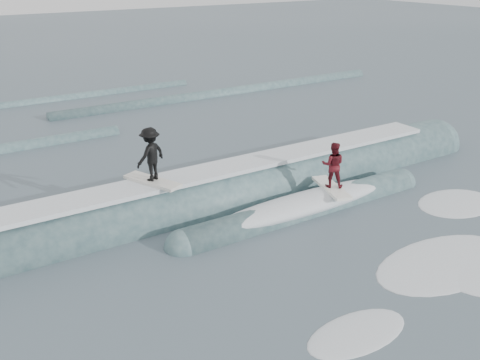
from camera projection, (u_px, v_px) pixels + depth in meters
ground at (307, 256)px, 14.96m from camera, size 160.00×160.00×0.00m
breaking_wave at (235, 201)px, 18.34m from camera, size 23.87×3.95×2.35m
surfer_black at (151, 157)px, 16.37m from camera, size 1.29×2.06×1.78m
surfer_red at (333, 168)px, 17.67m from camera, size 1.08×2.07×1.65m
whitewater at (384, 266)px, 14.49m from camera, size 17.94×7.45×0.10m
far_swells at (81, 117)px, 28.24m from camera, size 41.75×8.65×0.80m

